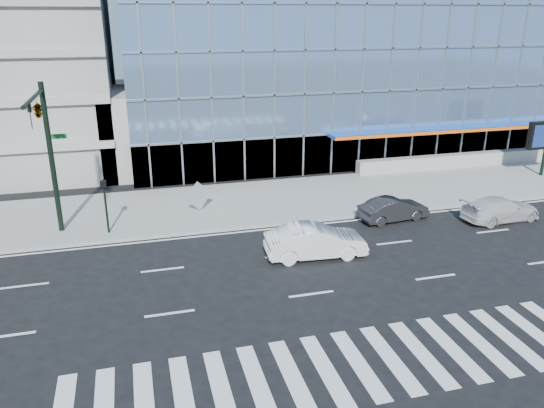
{
  "coord_description": "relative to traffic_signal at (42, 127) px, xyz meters",
  "views": [
    {
      "loc": [
        -6.85,
        -22.93,
        11.33
      ],
      "look_at": [
        0.15,
        3.0,
        1.67
      ],
      "focal_mm": 35.0,
      "sensor_mm": 36.0,
      "label": 1
    }
  ],
  "objects": [
    {
      "name": "sidewalk",
      "position": [
        11.0,
        3.43,
        -6.09
      ],
      "size": [
        120.0,
        8.0,
        0.15
      ],
      "primitive_type": "cube",
      "color": "gray",
      "rests_on": "ground"
    },
    {
      "name": "white_sedan",
      "position": [
        12.41,
        -5.07,
        -5.35
      ],
      "size": [
        5.08,
        2.09,
        1.64
      ],
      "primitive_type": "imported",
      "rotation": [
        0.0,
        0.0,
        1.5
      ],
      "color": "white",
      "rests_on": "ground"
    },
    {
      "name": "ground",
      "position": [
        11.0,
        -4.57,
        -6.16
      ],
      "size": [
        160.0,
        160.0,
        0.0
      ],
      "primitive_type": "plane",
      "color": "black",
      "rests_on": "ground"
    },
    {
      "name": "traffic_signal",
      "position": [
        0.0,
        0.0,
        0.0
      ],
      "size": [
        1.14,
        5.74,
        8.0
      ],
      "color": "black",
      "rests_on": "sidewalk"
    },
    {
      "name": "theatre_building",
      "position": [
        25.0,
        21.43,
        1.34
      ],
      "size": [
        42.0,
        26.0,
        15.0
      ],
      "primitive_type": "cube",
      "color": "#7496C2",
      "rests_on": "ground"
    },
    {
      "name": "retaining_wall",
      "position": [
        35.0,
        7.03,
        -5.51
      ],
      "size": [
        30.0,
        0.8,
        1.0
      ],
      "primitive_type": "cube",
      "color": "gray",
      "rests_on": "sidewalk"
    },
    {
      "name": "dark_sedan",
      "position": [
        18.41,
        -1.61,
        -5.49
      ],
      "size": [
        4.26,
        1.92,
        1.36
      ],
      "primitive_type": "imported",
      "rotation": [
        0.0,
        0.0,
        1.69
      ],
      "color": "black",
      "rests_on": "ground"
    },
    {
      "name": "ped_signal_post",
      "position": [
        2.5,
        0.37,
        -4.02
      ],
      "size": [
        0.3,
        0.33,
        3.0
      ],
      "color": "black",
      "rests_on": "sidewalk"
    },
    {
      "name": "tilted_panel",
      "position": [
        7.71,
        2.55,
        -5.1
      ],
      "size": [
        1.68,
        0.85,
        1.83
      ],
      "primitive_type": "cube",
      "rotation": [
        0.0,
        0.72,
        0.45
      ],
      "color": "#A1A1A1",
      "rests_on": "sidewalk"
    },
    {
      "name": "white_suv",
      "position": [
        24.41,
        -3.22,
        -5.48
      ],
      "size": [
        4.87,
        2.28,
        1.37
      ],
      "primitive_type": "imported",
      "rotation": [
        0.0,
        0.0,
        1.65
      ],
      "color": "silver",
      "rests_on": "ground"
    },
    {
      "name": "ramp_block",
      "position": [
        5.0,
        13.43,
        -3.16
      ],
      "size": [
        6.0,
        8.0,
        6.0
      ],
      "primitive_type": "cube",
      "color": "gray",
      "rests_on": "ground"
    }
  ]
}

